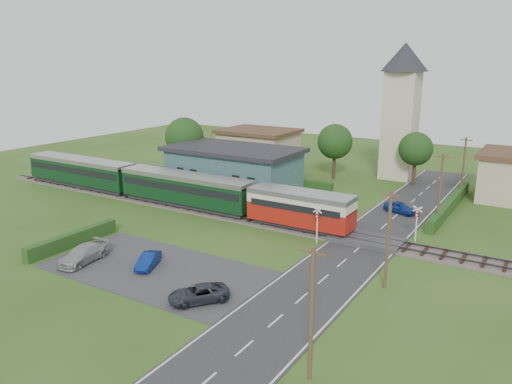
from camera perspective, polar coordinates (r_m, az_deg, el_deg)
The scene contains 31 objects.
ground at distance 46.99m, azimuth 0.03°, elevation -4.26°, with size 120.00×120.00×0.00m, color #2D4C19.
railway_track at distance 48.58m, azimuth 1.27°, elevation -3.48°, with size 76.00×3.20×0.49m.
road at distance 42.92m, azimuth 11.55°, elevation -6.43°, with size 6.00×70.00×0.05m, color #28282B.
car_park at distance 38.93m, azimuth -11.31°, elevation -8.66°, with size 17.00×9.00×0.08m, color #333335.
crossing_deck at distance 44.62m, azimuth 12.46°, elevation -5.38°, with size 6.20×3.40×0.45m, color #333335.
platform at distance 56.46m, azimuth -5.85°, elevation -0.82°, with size 30.00×3.00×0.45m, color gray.
equipment_hut at distance 61.16m, azimuth -11.86°, elevation 1.63°, with size 2.30×2.30×2.55m.
station_building at distance 60.43m, azimuth -2.58°, elevation 2.69°, with size 16.00×9.00×5.30m.
train at distance 55.59m, azimuth -10.53°, elevation 0.84°, with size 43.20×2.90×3.40m.
church_tower at distance 68.51m, azimuth 16.33°, elevation 9.93°, with size 6.00×6.00×17.60m.
house_west at distance 74.63m, azimuth 0.29°, elevation 5.11°, with size 10.80×8.80×5.50m.
hedge_carpark at distance 45.39m, azimuth -20.24°, elevation -5.11°, with size 0.80×9.00×1.20m, color #193814.
hedge_roadside at distance 56.54m, azimuth 21.28°, elevation -1.36°, with size 0.80×18.00×1.20m, color #193814.
hedge_station at distance 64.56m, azimuth -0.31°, elevation 1.64°, with size 22.00×0.80×1.30m, color #193814.
tree_a at distance 68.26m, azimuth -8.18°, elevation 6.25°, with size 5.20×5.20×8.00m.
tree_b at distance 66.68m, azimuth 9.01°, elevation 5.70°, with size 4.60×4.60×7.34m.
tree_c at distance 65.53m, azimuth 17.79°, elevation 4.70°, with size 4.20×4.20×6.78m.
utility_pole_a at distance 24.75m, azimuth 6.36°, elevation -13.55°, with size 1.40×0.22×7.00m.
utility_pole_b at distance 35.11m, azimuth 14.86°, elevation -5.22°, with size 1.40×0.22×7.00m.
utility_pole_c at distance 50.07m, azimuth 20.29°, elevation 0.33°, with size 1.40×0.22×7.00m.
utility_pole_d at distance 61.63m, azimuth 22.60°, elevation 2.69°, with size 1.40×0.22×7.00m.
crossing_signal_near at distance 43.12m, azimuth 7.02°, elevation -3.15°, with size 0.84×0.28×3.28m.
crossing_signal_far at distance 45.28m, azimuth 17.91°, elevation -2.90°, with size 0.84×0.28×3.28m.
streetlamp_west at distance 74.47m, azimuth -6.35°, elevation 5.19°, with size 0.30×0.30×5.15m.
streetlamp_east at distance 66.38m, azimuth 24.80°, elevation 2.74°, with size 0.30×0.30×5.15m.
car_on_road at distance 53.66m, azimuth 16.15°, elevation -1.71°, with size 1.38×3.44×1.17m, color navy.
car_park_blue at distance 39.17m, azimuth -12.22°, elevation -7.66°, with size 1.11×3.18×1.05m, color navy.
car_park_silver at distance 41.44m, azimuth -19.14°, elevation -6.71°, with size 1.83×4.51×1.31m, color #A3A3A3.
car_park_dark at distance 33.37m, azimuth -6.59°, elevation -11.47°, with size 1.82×3.95×1.10m, color #282C38.
pedestrian_near at distance 52.52m, azimuth -0.32°, elevation -0.64°, with size 0.67×0.44×1.82m, color gray.
pedestrian_far at distance 60.52m, azimuth -10.84°, elevation 1.16°, with size 0.87×0.68×1.80m, color gray.
Camera 1 is at (23.29, -37.82, 15.34)m, focal length 35.00 mm.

